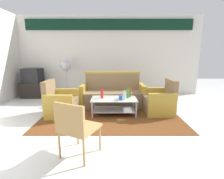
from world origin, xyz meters
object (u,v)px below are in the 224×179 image
Objects in this scene: armchair_right at (160,102)px; coffee_table at (114,104)px; bottle_clear at (125,96)px; cup at (121,98)px; television at (33,75)px; tv_stand at (35,90)px; armchair_left at (62,104)px; wicker_chair at (76,125)px; couch at (113,95)px; bottle_green at (128,94)px; bottle_brown at (130,93)px; pedestal_fan at (66,68)px; bottle_red at (102,94)px.

coffee_table is (-1.14, -0.11, -0.02)m from armchair_right.
cup is (-0.09, 0.05, -0.04)m from bottle_clear.
tv_stand is at bearing 90.00° from television.
armchair_left is 1.01× the size of wicker_chair.
cup is (1.44, -0.06, 0.17)m from armchair_left.
coffee_table is at bearing 93.96° from armchair_right.
couch reaches higher than bottle_green.
cup is at bearing -133.55° from bottle_brown.
bottle_brown reaches higher than coffee_table.
armchair_right is 4.25m from television.
tv_stand is at bearing -177.48° from pedestal_fan.
armchair_left is at bearing 175.93° from bottle_clear.
television is at bearing 145.84° from bottle_red.
bottle_clear is at bearing -18.67° from bottle_red.
pedestal_fan is at bearing -169.21° from armchair_left.
armchair_right is 8.50× the size of cup.
coffee_table is 1.38× the size of tv_stand.
wicker_chair is (-0.95, -1.89, -0.02)m from bottle_brown.
bottle_red is at bearing 161.33° from bottle_clear.
armchair_right reaches higher than coffee_table.
couch reaches higher than bottle_clear.
bottle_red is 1.03× the size of bottle_clear.
couch reaches higher than coffee_table.
tv_stand reaches higher than coffee_table.
wicker_chair is at bearing 135.88° from armchair_right.
armchair_left reaches higher than cup.
couch is 0.78m from bottle_red.
pedestal_fan is at bearing 139.25° from bottle_green.
wicker_chair is at bearing -98.39° from bottle_red.
armchair_right is 3.00× the size of bottle_brown.
television is 0.77× the size of wicker_chair.
armchair_right is at bearing -22.25° from tv_stand.
bottle_brown is 0.36m from cup.
couch reaches higher than armchair_left.
bottle_green is at bearing 117.20° from couch.
armchair_right is at bearing -30.78° from pedestal_fan.
coffee_table is at bearing -169.87° from bottle_green.
tv_stand is at bearing 148.31° from coffee_table.
armchair_left is 8.50× the size of cup.
coffee_table is at bearing 147.39° from cup.
bottle_brown is at bearing 58.86° from bottle_green.
wicker_chair is at bearing 23.59° from armchair_left.
bottle_brown reaches higher than bottle_red.
pedestal_fan is (1.14, 0.05, 0.25)m from television.
television is (0.00, 0.00, 0.50)m from tv_stand.
armchair_left reaches higher than bottle_brown.
tv_stand is (-2.47, 1.67, -0.24)m from bottle_red.
bottle_clear is 0.19× the size of pedestal_fan.
tv_stand is 0.95× the size of wicker_chair.
bottle_clear is at bearing -115.78° from bottle_green.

